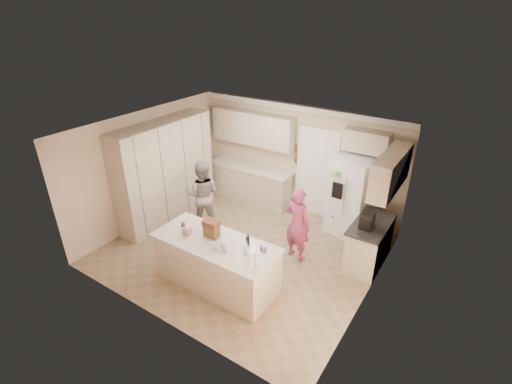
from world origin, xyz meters
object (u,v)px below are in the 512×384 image
Objects in this scene: tissue_box at (187,231)px; island_base at (216,264)px; dollhouse_body at (212,231)px; refrigerator at (352,197)px; teen_boy at (203,195)px; coffee_maker at (367,221)px; teen_girl at (298,224)px; utensil_crock at (247,249)px.

island_base is at bearing 10.30° from tissue_box.
dollhouse_body is (-0.15, 0.10, 0.60)m from island_base.
refrigerator reaches higher than teen_boy.
coffee_maker is 0.19× the size of teen_boy.
teen_girl is at bearing 55.40° from dollhouse_body.
refrigerator reaches higher than island_base.
coffee_maker is 2.14× the size of tissue_box.
utensil_crock is 2.57m from teen_boy.
refrigerator is at bearing 61.71° from dollhouse_body.
refrigerator is 1.16× the size of teen_girl.
island_base is at bearing 71.90° from teen_girl.
island_base is at bearing -98.25° from refrigerator.
tissue_box is (-0.55, -0.10, 0.56)m from island_base.
utensil_crock is 1.50m from teen_girl.
refrigerator is 12.00× the size of utensil_crock.
utensil_crock is 0.58× the size of dollhouse_body.
coffee_maker reaches higher than utensil_crock.
coffee_maker is 2.87m from island_base.
dollhouse_body reaches higher than island_base.
island_base is 0.86m from utensil_crock.
tissue_box is 2.14m from teen_girl.
coffee_maker is 3.61m from teen_boy.
island_base is at bearing -137.17° from coffee_maker.
utensil_crock reaches higher than tissue_box.
teen_boy is at bearing 136.00° from dollhouse_body.
dollhouse_body is at bearing 107.40° from teen_boy.
dollhouse_body is (-1.54, -2.86, 0.14)m from refrigerator.
teen_girl is at bearing -94.38° from refrigerator.
dollhouse_body is at bearing -101.40° from refrigerator.
teen_boy is (-0.97, 1.52, -0.19)m from tissue_box.
coffee_maker is 0.19× the size of teen_girl.
teen_boy reaches higher than island_base.
utensil_crock is at bearing 119.10° from teen_boy.
teen_girl is (0.83, 1.52, 0.34)m from island_base.
teen_girl is (-1.22, -0.38, -0.29)m from coffee_maker.
teen_girl is (1.38, 1.62, -0.22)m from tissue_box.
tissue_box is at bearing -142.43° from coffee_maker.
island_base is 8.46× the size of dollhouse_body.
coffee_maker is at bearing 52.88° from utensil_crock.
dollhouse_body reaches higher than utensil_crock.
refrigerator is 3.31m from island_base.
refrigerator is at bearing 121.78° from coffee_maker.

